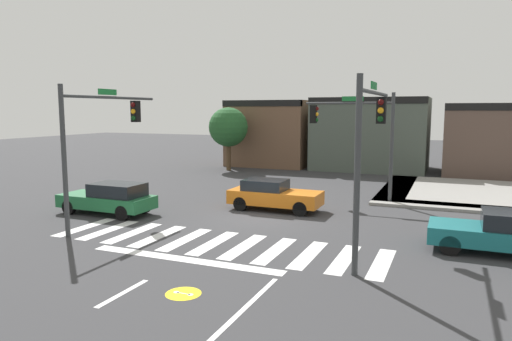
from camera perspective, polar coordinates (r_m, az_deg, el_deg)
name	(u,v)px	position (r m, az deg, el deg)	size (l,w,h in m)	color
ground_plane	(261,217)	(20.89, 0.64, -5.66)	(120.00, 120.00, 0.00)	#353538
crosswalk_near	(214,243)	(16.94, -5.20, -8.80)	(12.27, 3.17, 0.01)	silver
bike_detector_marking	(183,294)	(12.62, -8.87, -14.63)	(0.94, 0.94, 0.01)	yellow
curb_corner_northeast	(465,194)	(28.65, 24.16, -2.59)	(10.00, 10.60, 0.15)	gray
storefront_row	(370,135)	(38.38, 13.75, 4.27)	(23.40, 6.48, 5.68)	brown
traffic_signal_southeast	(370,134)	(15.20, 13.75, 4.39)	(0.32, 5.56, 5.71)	#383A3D
traffic_signal_northeast	(356,128)	(24.51, 12.18, 5.09)	(4.55, 0.32, 5.58)	#383A3D
traffic_signal_southwest	(100,129)	(19.92, -18.49, 4.81)	(0.32, 5.65, 5.66)	#383A3D
car_orange	(273,195)	(22.14, 2.10, -2.99)	(4.32, 1.72, 1.44)	orange
car_green	(110,198)	(22.25, -17.43, -3.24)	(4.43, 1.74, 1.45)	#1E6638
car_teal	(506,233)	(17.46, 28.22, -6.70)	(4.49, 1.85, 1.43)	#196B70
roadside_tree	(228,127)	(36.64, -3.40, 5.28)	(3.07, 3.07, 4.93)	#4C3823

